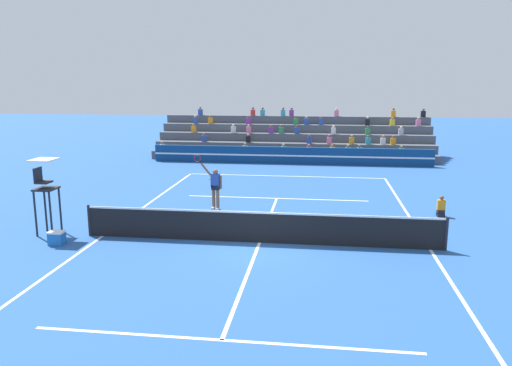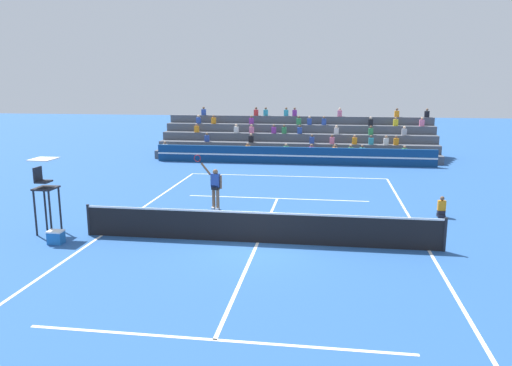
{
  "view_description": "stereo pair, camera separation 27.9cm",
  "coord_description": "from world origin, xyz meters",
  "px_view_note": "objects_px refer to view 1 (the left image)",
  "views": [
    {
      "loc": [
        1.94,
        -15.75,
        5.3
      ],
      "look_at": [
        -0.71,
        4.48,
        1.1
      ],
      "focal_mm": 35.0,
      "sensor_mm": 36.0,
      "label": 1
    },
    {
      "loc": [
        2.22,
        -15.71,
        5.3
      ],
      "look_at": [
        -0.71,
        4.48,
        1.1
      ],
      "focal_mm": 35.0,
      "sensor_mm": 36.0,
      "label": 2
    }
  ],
  "objects_px": {
    "ball_kid_courtside": "(441,208)",
    "tennis_ball": "(209,179)",
    "tennis_player": "(215,186)",
    "umpire_chair": "(45,186)",
    "equipment_cooler": "(57,238)"
  },
  "relations": [
    {
      "from": "umpire_chair",
      "to": "equipment_cooler",
      "type": "distance_m",
      "value": 2.03
    },
    {
      "from": "ball_kid_courtside",
      "to": "tennis_ball",
      "type": "bearing_deg",
      "value": 150.22
    },
    {
      "from": "tennis_ball",
      "to": "equipment_cooler",
      "type": "height_order",
      "value": "equipment_cooler"
    },
    {
      "from": "umpire_chair",
      "to": "tennis_player",
      "type": "distance_m",
      "value": 6.61
    },
    {
      "from": "ball_kid_courtside",
      "to": "tennis_ball",
      "type": "relative_size",
      "value": 12.43
    },
    {
      "from": "tennis_player",
      "to": "equipment_cooler",
      "type": "distance_m",
      "value": 6.72
    },
    {
      "from": "umpire_chair",
      "to": "ball_kid_courtside",
      "type": "relative_size",
      "value": 3.16
    },
    {
      "from": "ball_kid_courtside",
      "to": "tennis_player",
      "type": "distance_m",
      "value": 9.15
    },
    {
      "from": "tennis_ball",
      "to": "umpire_chair",
      "type": "bearing_deg",
      "value": -108.21
    },
    {
      "from": "equipment_cooler",
      "to": "umpire_chair",
      "type": "bearing_deg",
      "value": 130.46
    },
    {
      "from": "ball_kid_courtside",
      "to": "tennis_player",
      "type": "xyz_separation_m",
      "value": [
        -9.13,
        -0.06,
        0.65
      ]
    },
    {
      "from": "ball_kid_courtside",
      "to": "tennis_ball",
      "type": "height_order",
      "value": "ball_kid_courtside"
    },
    {
      "from": "umpire_chair",
      "to": "equipment_cooler",
      "type": "relative_size",
      "value": 5.34
    },
    {
      "from": "umpire_chair",
      "to": "tennis_player",
      "type": "relative_size",
      "value": 1.14
    },
    {
      "from": "umpire_chair",
      "to": "tennis_ball",
      "type": "height_order",
      "value": "umpire_chair"
    }
  ]
}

